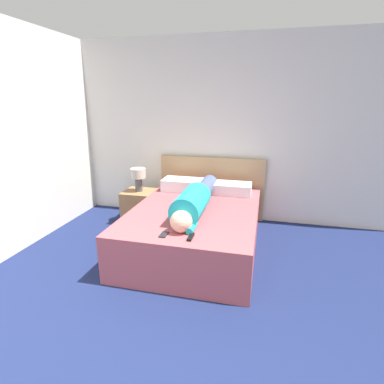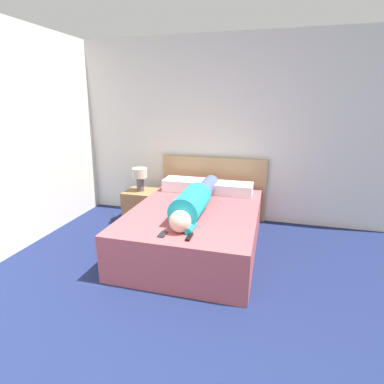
% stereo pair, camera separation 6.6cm
% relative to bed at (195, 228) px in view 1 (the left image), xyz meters
% --- Properties ---
extents(wall_back, '(5.39, 0.06, 2.60)m').
position_rel_bed_xyz_m(wall_back, '(0.08, 1.14, 1.05)').
color(wall_back, silver).
rests_on(wall_back, ground_plane).
extents(bed, '(1.45, 1.95, 0.51)m').
position_rel_bed_xyz_m(bed, '(0.00, 0.00, 0.00)').
color(bed, '#A84C51').
rests_on(bed, ground_plane).
extents(headboard, '(1.57, 0.04, 0.93)m').
position_rel_bed_xyz_m(headboard, '(0.00, 1.07, 0.21)').
color(headboard, tan).
rests_on(headboard, ground_plane).
extents(nightstand, '(0.44, 0.43, 0.47)m').
position_rel_bed_xyz_m(nightstand, '(-0.99, 0.63, -0.02)').
color(nightstand, olive).
rests_on(nightstand, ground_plane).
extents(table_lamp, '(0.21, 0.21, 0.34)m').
position_rel_bed_xyz_m(table_lamp, '(-0.99, 0.63, 0.44)').
color(table_lamp, '#4C4C51').
rests_on(table_lamp, nightstand).
extents(person_lying, '(0.31, 1.61, 0.31)m').
position_rel_bed_xyz_m(person_lying, '(0.02, -0.08, 0.39)').
color(person_lying, '#DBB293').
rests_on(person_lying, bed).
extents(pillow_near_headboard, '(0.59, 0.32, 0.16)m').
position_rel_bed_xyz_m(pillow_near_headboard, '(-0.33, 0.71, 0.33)').
color(pillow_near_headboard, white).
rests_on(pillow_near_headboard, bed).
extents(pillow_second, '(0.56, 0.32, 0.14)m').
position_rel_bed_xyz_m(pillow_second, '(0.33, 0.71, 0.33)').
color(pillow_second, white).
rests_on(pillow_second, bed).
extents(tv_remote, '(0.04, 0.15, 0.02)m').
position_rel_bed_xyz_m(tv_remote, '(0.14, -0.78, 0.27)').
color(tv_remote, black).
rests_on(tv_remote, bed).
extents(cell_phone, '(0.06, 0.13, 0.01)m').
position_rel_bed_xyz_m(cell_phone, '(-0.12, -0.78, 0.26)').
color(cell_phone, black).
rests_on(cell_phone, bed).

